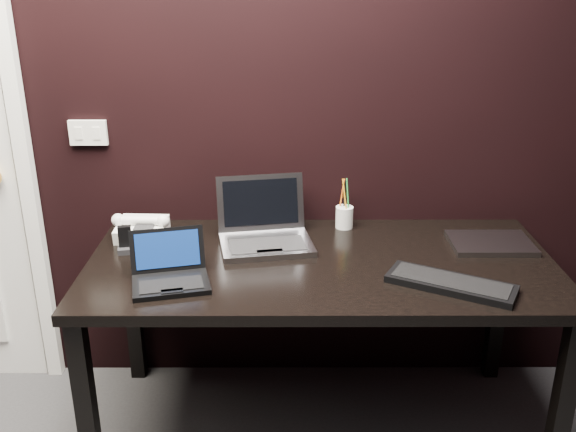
{
  "coord_description": "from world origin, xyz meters",
  "views": [
    {
      "loc": [
        0.17,
        -0.72,
        1.74
      ],
      "look_at": [
        0.18,
        1.35,
        0.93
      ],
      "focal_mm": 40.0,
      "sensor_mm": 36.0,
      "label": 1
    }
  ],
  "objects_px": {
    "pen_cup": "(344,216)",
    "mobile_phone": "(125,243)",
    "ext_keyboard": "(451,283)",
    "desk_phone": "(142,228)",
    "desk": "(321,279)",
    "silver_laptop": "(265,233)",
    "closed_laptop": "(491,243)",
    "netbook": "(170,274)"
  },
  "relations": [
    {
      "from": "netbook",
      "to": "ext_keyboard",
      "type": "xyz_separation_m",
      "value": [
        0.94,
        -0.03,
        -0.02
      ]
    },
    {
      "from": "desk",
      "to": "pen_cup",
      "type": "height_order",
      "value": "pen_cup"
    },
    {
      "from": "ext_keyboard",
      "to": "mobile_phone",
      "type": "xyz_separation_m",
      "value": [
        -1.15,
        0.29,
        0.03
      ]
    },
    {
      "from": "netbook",
      "to": "closed_laptop",
      "type": "xyz_separation_m",
      "value": [
        1.18,
        0.31,
        -0.02
      ]
    },
    {
      "from": "netbook",
      "to": "pen_cup",
      "type": "bearing_deg",
      "value": 38.1
    },
    {
      "from": "closed_laptop",
      "to": "desk",
      "type": "bearing_deg",
      "value": -168.95
    },
    {
      "from": "silver_laptop",
      "to": "mobile_phone",
      "type": "xyz_separation_m",
      "value": [
        -0.52,
        -0.08,
        -0.01
      ]
    },
    {
      "from": "pen_cup",
      "to": "silver_laptop",
      "type": "bearing_deg",
      "value": -152.81
    },
    {
      "from": "desk",
      "to": "closed_laptop",
      "type": "relative_size",
      "value": 5.53
    },
    {
      "from": "pen_cup",
      "to": "mobile_phone",
      "type": "bearing_deg",
      "value": -163.94
    },
    {
      "from": "closed_laptop",
      "to": "ext_keyboard",
      "type": "bearing_deg",
      "value": -124.57
    },
    {
      "from": "desk_phone",
      "to": "closed_laptop",
      "type": "bearing_deg",
      "value": -3.27
    },
    {
      "from": "silver_laptop",
      "to": "mobile_phone",
      "type": "bearing_deg",
      "value": -171.54
    },
    {
      "from": "desk_phone",
      "to": "mobile_phone",
      "type": "distance_m",
      "value": 0.14
    },
    {
      "from": "desk",
      "to": "silver_laptop",
      "type": "distance_m",
      "value": 0.29
    },
    {
      "from": "desk_phone",
      "to": "pen_cup",
      "type": "height_order",
      "value": "pen_cup"
    },
    {
      "from": "mobile_phone",
      "to": "pen_cup",
      "type": "relative_size",
      "value": 0.49
    },
    {
      "from": "desk_phone",
      "to": "mobile_phone",
      "type": "xyz_separation_m",
      "value": [
        -0.03,
        -0.13,
        -0.0
      ]
    },
    {
      "from": "desk",
      "to": "pen_cup",
      "type": "bearing_deg",
      "value": 70.86
    },
    {
      "from": "netbook",
      "to": "desk_phone",
      "type": "distance_m",
      "value": 0.42
    },
    {
      "from": "desk",
      "to": "closed_laptop",
      "type": "height_order",
      "value": "closed_laptop"
    },
    {
      "from": "mobile_phone",
      "to": "ext_keyboard",
      "type": "bearing_deg",
      "value": -13.92
    },
    {
      "from": "mobile_phone",
      "to": "closed_laptop",
      "type": "bearing_deg",
      "value": 2.24
    },
    {
      "from": "ext_keyboard",
      "to": "mobile_phone",
      "type": "distance_m",
      "value": 1.19
    },
    {
      "from": "ext_keyboard",
      "to": "desk_phone",
      "type": "xyz_separation_m",
      "value": [
        -1.12,
        0.42,
        0.03
      ]
    },
    {
      "from": "silver_laptop",
      "to": "desk_phone",
      "type": "height_order",
      "value": "silver_laptop"
    },
    {
      "from": "ext_keyboard",
      "to": "closed_laptop",
      "type": "bearing_deg",
      "value": 55.43
    },
    {
      "from": "desk",
      "to": "closed_laptop",
      "type": "distance_m",
      "value": 0.67
    },
    {
      "from": "netbook",
      "to": "closed_laptop",
      "type": "relative_size",
      "value": 0.97
    },
    {
      "from": "silver_laptop",
      "to": "closed_laptop",
      "type": "relative_size",
      "value": 1.27
    },
    {
      "from": "ext_keyboard",
      "to": "closed_laptop",
      "type": "relative_size",
      "value": 1.43
    },
    {
      "from": "mobile_phone",
      "to": "silver_laptop",
      "type": "bearing_deg",
      "value": 8.46
    },
    {
      "from": "desk",
      "to": "mobile_phone",
      "type": "height_order",
      "value": "mobile_phone"
    },
    {
      "from": "ext_keyboard",
      "to": "desk",
      "type": "bearing_deg",
      "value": 153.42
    },
    {
      "from": "desk_phone",
      "to": "pen_cup",
      "type": "xyz_separation_m",
      "value": [
        0.8,
        0.11,
        0.01
      ]
    },
    {
      "from": "netbook",
      "to": "mobile_phone",
      "type": "distance_m",
      "value": 0.33
    },
    {
      "from": "silver_laptop",
      "to": "desk_phone",
      "type": "relative_size",
      "value": 1.69
    },
    {
      "from": "silver_laptop",
      "to": "ext_keyboard",
      "type": "height_order",
      "value": "silver_laptop"
    },
    {
      "from": "desk_phone",
      "to": "netbook",
      "type": "bearing_deg",
      "value": -65.51
    },
    {
      "from": "desk",
      "to": "desk_phone",
      "type": "relative_size",
      "value": 7.37
    },
    {
      "from": "netbook",
      "to": "desk",
      "type": "bearing_deg",
      "value": 18.92
    },
    {
      "from": "desk",
      "to": "silver_laptop",
      "type": "bearing_deg",
      "value": 144.28
    }
  ]
}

